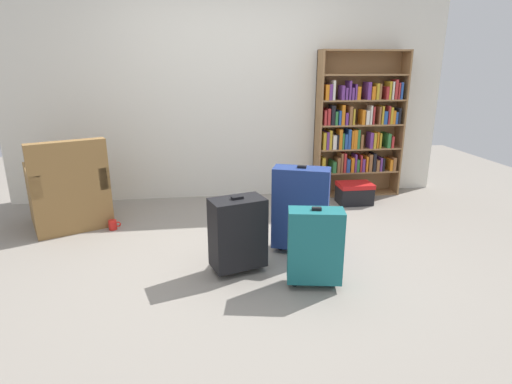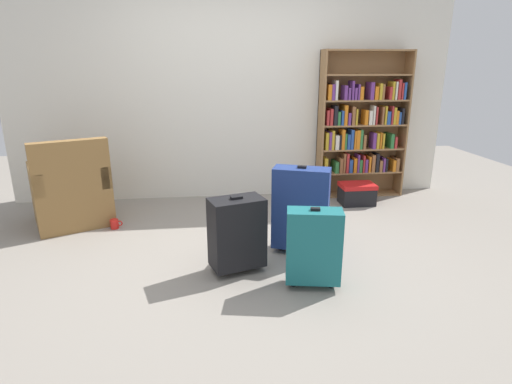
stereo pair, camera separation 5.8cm
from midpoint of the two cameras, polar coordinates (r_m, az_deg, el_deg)
ground_plane at (r=3.57m, az=-0.52°, el=-8.82°), size 9.15×9.15×0.00m
back_wall at (r=5.00m, az=-2.89°, el=14.10°), size 5.23×0.10×2.60m
bookshelf at (r=5.20m, az=14.68°, el=8.76°), size 1.06×0.26×1.74m
armchair at (r=4.56m, az=-23.93°, el=-0.22°), size 0.93×0.93×0.90m
mug at (r=4.34m, az=-18.68°, el=-4.23°), size 0.12×0.08×0.10m
storage_box at (r=4.96m, az=14.18°, el=-0.15°), size 0.40×0.28×0.25m
suitcase_black at (r=3.19m, az=-2.14°, el=-5.67°), size 0.46×0.35×0.62m
suitcase_teal at (r=3.00m, az=8.58°, el=-7.48°), size 0.42×0.26×0.61m
suitcase_navy_blue at (r=3.51m, az=6.69°, el=-2.28°), size 0.51×0.36×0.77m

